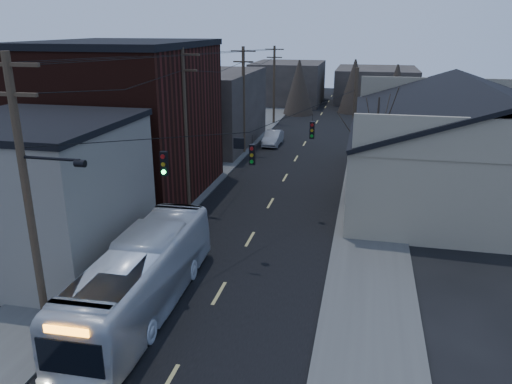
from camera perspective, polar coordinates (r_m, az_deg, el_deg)
road_surface at (r=42.53m, az=4.22°, el=3.18°), size 9.00×110.00×0.02m
sidewalk_left at (r=43.87m, az=-4.23°, el=3.73°), size 4.00×110.00×0.12m
sidewalk_right at (r=42.12m, az=13.00°, el=2.66°), size 4.00×110.00×0.12m
building_clapboard at (r=25.75m, az=-23.34°, el=-0.52°), size 8.00×8.00×7.00m
building_brick at (r=35.00m, az=-14.70°, el=7.67°), size 10.00×12.00×10.00m
building_left_far at (r=49.66m, az=-5.69°, el=9.48°), size 9.00×14.00×7.00m
warehouse at (r=37.32m, az=23.31°, el=3.78°), size 16.16×20.60×7.73m
building_far_left at (r=76.96m, az=3.68°, el=12.35°), size 10.00×12.00×6.00m
building_far_right at (r=81.09m, az=13.55°, el=11.85°), size 12.00×14.00×5.00m
bare_tree at (r=31.55m, az=13.43°, el=4.02°), size 0.40×0.40×7.20m
utility_lines at (r=36.42m, az=-1.88°, el=8.59°), size 11.24×45.28×10.50m
bus at (r=21.08m, az=-12.92°, el=-9.40°), size 2.81×11.01×3.05m
parked_car at (r=49.33m, az=1.93°, el=6.19°), size 1.53×4.26×1.40m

